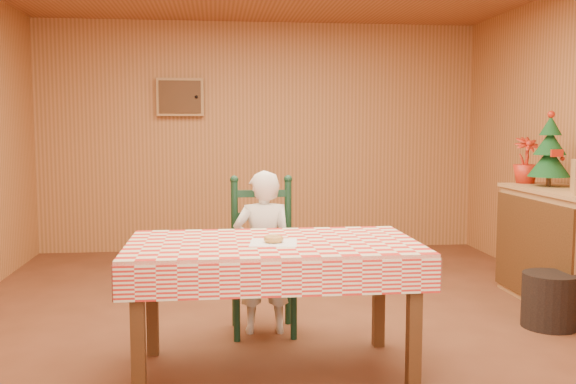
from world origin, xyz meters
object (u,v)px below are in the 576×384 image
object	(u,v)px
christmas_tree	(550,152)
storage_bin	(550,300)
seated_child	(263,252)
shelf_unit	(561,247)
dining_table	(273,255)
ladder_chair	(263,259)

from	to	relation	value
christmas_tree	storage_bin	size ratio (longest dim) A/B	1.60
seated_child	shelf_unit	distance (m)	2.44
christmas_tree	shelf_unit	bearing A→B (deg)	-91.98
shelf_unit	storage_bin	bearing A→B (deg)	-124.88
dining_table	ladder_chair	xyz separation A→B (m)	(-0.00, 0.79, -0.18)
storage_bin	shelf_unit	bearing A→B (deg)	55.12
christmas_tree	storage_bin	distance (m)	1.35
shelf_unit	christmas_tree	size ratio (longest dim) A/B	2.00
dining_table	christmas_tree	xyz separation A→B (m)	(2.41, 1.40, 0.52)
seated_child	christmas_tree	world-z (taller)	christmas_tree
christmas_tree	storage_bin	bearing A→B (deg)	-116.00
shelf_unit	christmas_tree	bearing A→B (deg)	88.02
shelf_unit	seated_child	bearing A→B (deg)	-169.98
dining_table	ladder_chair	world-z (taller)	ladder_chair
dining_table	shelf_unit	size ratio (longest dim) A/B	1.34
ladder_chair	christmas_tree	size ratio (longest dim) A/B	1.74
storage_bin	dining_table	bearing A→B (deg)	-163.16
storage_bin	ladder_chair	bearing A→B (deg)	175.12
dining_table	ladder_chair	distance (m)	0.81
dining_table	storage_bin	world-z (taller)	dining_table
ladder_chair	seated_child	world-z (taller)	seated_child
seated_child	christmas_tree	size ratio (longest dim) A/B	1.81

